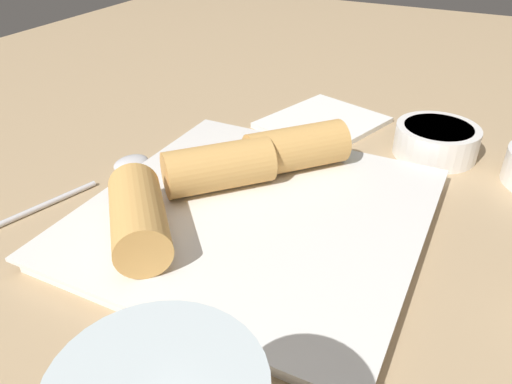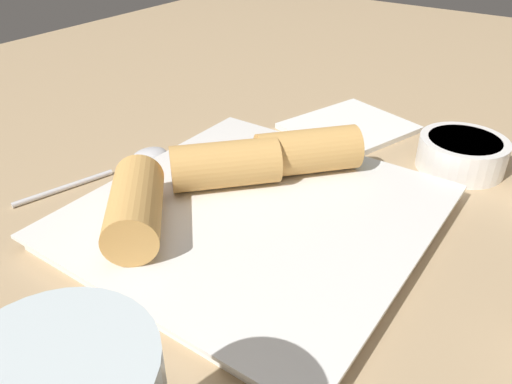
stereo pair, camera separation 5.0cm
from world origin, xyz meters
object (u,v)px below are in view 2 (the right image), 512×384
object	(u,v)px
dipping_bowl_near	(462,153)
napkin	(349,127)
spoon	(138,160)
serving_plate	(256,216)

from	to	relation	value
dipping_bowl_near	napkin	size ratio (longest dim) A/B	0.54
spoon	napkin	world-z (taller)	spoon
spoon	napkin	distance (cm)	23.99
dipping_bowl_near	napkin	xyz separation A→B (cm)	(-1.90, -12.93, -1.42)
serving_plate	dipping_bowl_near	bearing A→B (deg)	150.27
napkin	serving_plate	bearing A→B (deg)	5.06
serving_plate	dipping_bowl_near	xyz separation A→B (cm)	(-19.34, 11.05, 0.96)
serving_plate	spoon	xyz separation A→B (cm)	(-1.49, -15.50, -0.19)
serving_plate	napkin	xyz separation A→B (cm)	(-21.24, -1.88, -0.46)
serving_plate	napkin	distance (cm)	21.33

